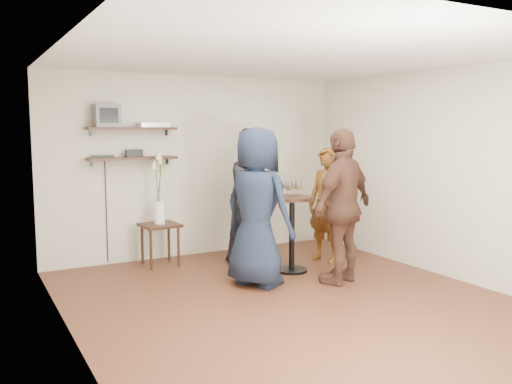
% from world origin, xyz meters
% --- Properties ---
extents(room, '(4.58, 5.08, 2.68)m').
position_xyz_m(room, '(0.00, 0.00, 1.30)').
color(room, '#402014').
rests_on(room, ground).
extents(shelf_upper, '(1.20, 0.25, 0.04)m').
position_xyz_m(shelf_upper, '(-1.00, 2.38, 1.85)').
color(shelf_upper, black).
rests_on(shelf_upper, room).
extents(shelf_lower, '(1.20, 0.25, 0.04)m').
position_xyz_m(shelf_lower, '(-1.00, 2.38, 1.45)').
color(shelf_lower, black).
rests_on(shelf_lower, room).
extents(crt_monitor, '(0.32, 0.30, 0.30)m').
position_xyz_m(crt_monitor, '(-1.34, 2.38, 2.02)').
color(crt_monitor, '#59595B').
rests_on(crt_monitor, shelf_upper).
extents(dvd_deck, '(0.40, 0.24, 0.06)m').
position_xyz_m(dvd_deck, '(-0.70, 2.38, 1.90)').
color(dvd_deck, silver).
rests_on(dvd_deck, shelf_upper).
extents(radio, '(0.22, 0.10, 0.10)m').
position_xyz_m(radio, '(-0.98, 2.38, 1.52)').
color(radio, black).
rests_on(radio, shelf_lower).
extents(power_strip, '(0.30, 0.05, 0.03)m').
position_xyz_m(power_strip, '(-1.39, 2.42, 1.48)').
color(power_strip, black).
rests_on(power_strip, shelf_lower).
extents(side_table, '(0.52, 0.52, 0.57)m').
position_xyz_m(side_table, '(-0.73, 2.10, 0.48)').
color(side_table, black).
rests_on(side_table, room).
extents(vase_lilies, '(0.19, 0.20, 0.99)m').
position_xyz_m(vase_lilies, '(-0.73, 2.10, 0.89)').
color(vase_lilies, white).
rests_on(vase_lilies, side_table).
extents(drinks_table, '(0.54, 0.54, 0.98)m').
position_xyz_m(drinks_table, '(0.67, 0.98, 0.63)').
color(drinks_table, black).
rests_on(drinks_table, room).
extents(wine_glass_fl, '(0.06, 0.06, 0.19)m').
position_xyz_m(wine_glass_fl, '(0.61, 0.95, 1.11)').
color(wine_glass_fl, silver).
rests_on(wine_glass_fl, drinks_table).
extents(wine_glass_fr, '(0.07, 0.07, 0.20)m').
position_xyz_m(wine_glass_fr, '(0.74, 0.94, 1.12)').
color(wine_glass_fr, silver).
rests_on(wine_glass_fr, drinks_table).
extents(wine_glass_bl, '(0.06, 0.06, 0.19)m').
position_xyz_m(wine_glass_bl, '(0.63, 1.04, 1.11)').
color(wine_glass_bl, silver).
rests_on(wine_glass_bl, drinks_table).
extents(wine_glass_br, '(0.07, 0.07, 0.20)m').
position_xyz_m(wine_glass_br, '(0.70, 1.01, 1.12)').
color(wine_glass_br, silver).
rests_on(wine_glass_br, drinks_table).
extents(person_plaid, '(0.55, 0.67, 1.59)m').
position_xyz_m(person_plaid, '(1.39, 1.23, 0.80)').
color(person_plaid, red).
rests_on(person_plaid, room).
extents(person_dark, '(1.01, 0.85, 1.85)m').
position_xyz_m(person_dark, '(0.53, 1.73, 0.93)').
color(person_dark, black).
rests_on(person_dark, room).
extents(person_navy, '(0.93, 1.08, 1.87)m').
position_xyz_m(person_navy, '(-0.02, 0.66, 0.93)').
color(person_navy, black).
rests_on(person_navy, room).
extents(person_brown, '(1.18, 0.80, 1.86)m').
position_xyz_m(person_brown, '(0.93, 0.27, 0.93)').
color(person_brown, '#4C2C20').
rests_on(person_brown, room).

